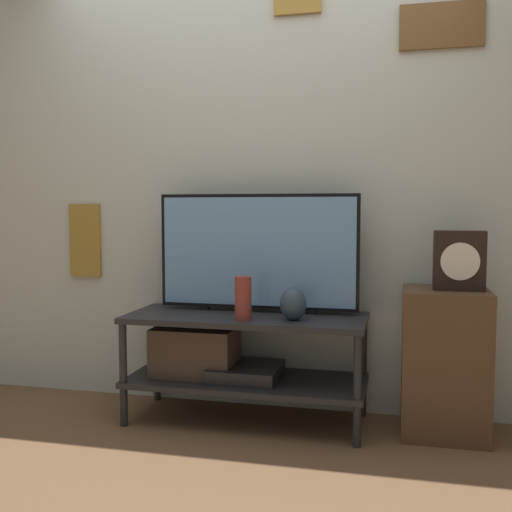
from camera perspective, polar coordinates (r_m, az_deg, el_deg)
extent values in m
plane|color=brown|center=(3.06, -2.38, -17.19)|extent=(12.00, 12.00, 0.00)
cube|color=beige|center=(3.42, 0.30, 8.20)|extent=(6.40, 0.06, 2.70)
cube|color=brown|center=(3.42, 17.27, 20.24)|extent=(0.42, 0.02, 0.23)
cube|color=beige|center=(3.42, 17.27, 20.27)|extent=(0.39, 0.01, 0.20)
cube|color=olive|center=(3.78, -15.95, 1.46)|extent=(0.20, 0.02, 0.44)
cube|color=#BCB299|center=(3.77, -16.00, 1.46)|extent=(0.16, 0.01, 0.40)
cube|color=#232326|center=(3.17, -0.96, -5.91)|extent=(1.26, 0.51, 0.03)
cube|color=#232326|center=(3.25, -0.96, -11.79)|extent=(1.26, 0.51, 0.03)
cylinder|color=#232326|center=(3.23, -12.53, -10.73)|extent=(0.04, 0.04, 0.57)
cylinder|color=#232326|center=(2.93, 9.64, -12.30)|extent=(0.04, 0.04, 0.57)
cylinder|color=#232326|center=(3.63, -9.41, -9.02)|extent=(0.04, 0.04, 0.57)
cylinder|color=#232326|center=(3.36, 10.16, -10.12)|extent=(0.04, 0.04, 0.57)
cube|color=black|center=(3.24, -0.96, -10.94)|extent=(0.36, 0.35, 0.07)
cube|color=#47382D|center=(3.30, -5.80, -9.00)|extent=(0.44, 0.28, 0.26)
cylinder|color=black|center=(3.35, -4.86, -4.94)|extent=(0.05, 0.05, 0.02)
cylinder|color=black|center=(3.21, 5.41, -5.34)|extent=(0.05, 0.05, 0.02)
cube|color=black|center=(3.23, 0.16, 0.44)|extent=(1.09, 0.04, 0.62)
cube|color=#6B9ED1|center=(3.22, 0.10, 0.42)|extent=(1.06, 0.01, 0.58)
cylinder|color=brown|center=(3.01, -1.24, -4.05)|extent=(0.08, 0.08, 0.22)
cone|color=tan|center=(3.36, -1.48, -3.67)|extent=(0.08, 0.08, 0.16)
ellipsoid|color=#2D4251|center=(3.02, 3.56, -4.57)|extent=(0.14, 0.13, 0.16)
cube|color=#513823|center=(3.18, 17.52, -9.61)|extent=(0.42, 0.39, 0.73)
cube|color=black|center=(3.09, 18.78, -0.41)|extent=(0.24, 0.10, 0.29)
cylinder|color=white|center=(3.04, 18.87, -0.50)|extent=(0.18, 0.01, 0.18)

